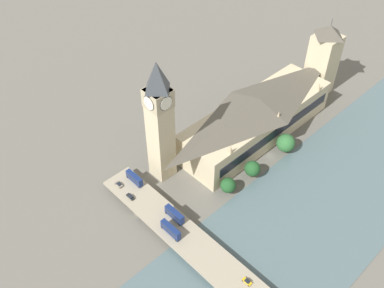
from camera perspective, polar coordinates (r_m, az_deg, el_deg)
The scene contains 15 objects.
ground_plane at distance 234.20m, azimuth 10.33°, elevation -1.56°, with size 600.00×600.00×0.00m, color #605E56.
river_water at distance 222.23m, azimuth 18.08°, elevation -6.51°, with size 64.88×360.00×0.30m, color #4C6066.
parliament_hall at distance 238.30m, azimuth 8.67°, elevation 3.57°, with size 28.91×97.13×24.65m.
clock_tower at distance 197.98m, azimuth -4.35°, elevation 3.30°, with size 11.24×11.24×66.44m.
victoria_tower at distance 274.91m, azimuth 17.04°, elevation 10.65°, with size 14.82×14.82×49.46m.
road_bridge at distance 181.60m, azimuth 5.87°, elevation -17.89°, with size 161.77×15.54×4.53m.
double_decker_bus_lead at distance 195.19m, azimuth -2.35°, elevation -9.34°, with size 10.82×2.63×5.02m.
double_decker_bus_mid at distance 211.39m, azimuth -7.70°, elevation -4.51°, with size 10.60×2.55×4.73m.
double_decker_bus_rear at distance 190.36m, azimuth -2.85°, elevation -11.33°, with size 11.15×2.47×4.92m.
car_northbound_tail at distance 180.47m, azimuth 7.36°, elevation -17.72°, with size 4.03×1.80×1.49m.
car_southbound_mid at distance 206.34m, azimuth -8.20°, elevation -6.96°, with size 4.72×1.75×1.32m.
car_southbound_tail at distance 212.23m, azimuth -9.72°, elevation -5.34°, with size 4.47×1.87×1.39m.
tree_embankment_near at distance 233.43m, azimuth 12.39°, elevation 0.15°, with size 9.99×9.99×11.67m.
tree_embankment_mid at distance 209.32m, azimuth 4.84°, elevation -5.51°, with size 7.67×7.67×9.27m.
tree_embankment_far at distance 216.90m, azimuth 8.06°, elevation -3.27°, with size 8.11×8.11×10.52m.
Camera 1 is at (-89.62, 143.76, 161.70)m, focal length 40.00 mm.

